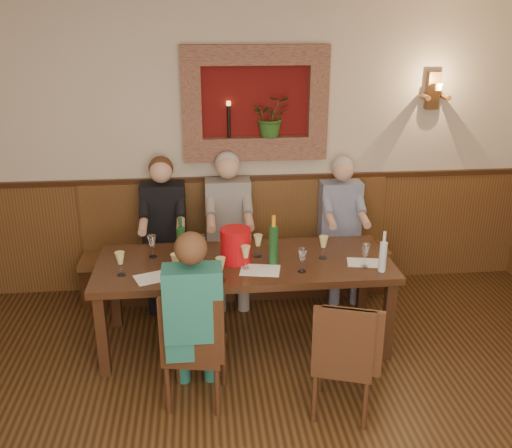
# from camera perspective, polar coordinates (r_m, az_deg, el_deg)

# --- Properties ---
(room_shell) EXTENTS (6.04, 6.04, 2.82)m
(room_shell) POSITION_cam_1_polar(r_m,az_deg,el_deg) (2.53, 2.08, 2.68)
(room_shell) COLOR beige
(room_shell) RESTS_ON ground
(wainscoting) EXTENTS (6.02, 6.02, 1.15)m
(wainscoting) POSITION_cam_1_polar(r_m,az_deg,el_deg) (3.18, 1.77, -20.28)
(wainscoting) COLOR #563118
(wainscoting) RESTS_ON ground
(wall_niche) EXTENTS (1.36, 0.30, 1.06)m
(wall_niche) POSITION_cam_1_polar(r_m,az_deg,el_deg) (5.42, 0.38, 11.46)
(wall_niche) COLOR #5D0F0D
(wall_niche) RESTS_ON ground
(wall_sconce) EXTENTS (0.25, 0.20, 0.35)m
(wall_sconce) POSITION_cam_1_polar(r_m,az_deg,el_deg) (5.81, 17.32, 12.52)
(wall_sconce) COLOR #563118
(wall_sconce) RESTS_ON ground
(dining_table) EXTENTS (2.40, 0.90, 0.75)m
(dining_table) POSITION_cam_1_polar(r_m,az_deg,el_deg) (4.69, -1.16, -4.55)
(dining_table) COLOR black
(dining_table) RESTS_ON ground
(bench) EXTENTS (3.00, 0.45, 1.11)m
(bench) POSITION_cam_1_polar(r_m,az_deg,el_deg) (5.69, -1.91, -3.71)
(bench) COLOR #381E0F
(bench) RESTS_ON ground
(chair_near_left) EXTENTS (0.47, 0.47, 0.92)m
(chair_near_left) POSITION_cam_1_polar(r_m,az_deg,el_deg) (4.22, -6.03, -14.21)
(chair_near_left) COLOR black
(chair_near_left) RESTS_ON ground
(chair_near_right) EXTENTS (0.50, 0.50, 0.90)m
(chair_near_right) POSITION_cam_1_polar(r_m,az_deg,el_deg) (4.14, 8.59, -15.12)
(chair_near_right) COLOR black
(chair_near_right) RESTS_ON ground
(person_bench_left) EXTENTS (0.41, 0.51, 1.41)m
(person_bench_left) POSITION_cam_1_polar(r_m,az_deg,el_deg) (5.49, -9.11, -1.99)
(person_bench_left) COLOR black
(person_bench_left) RESTS_ON ground
(person_bench_mid) EXTENTS (0.43, 0.52, 1.44)m
(person_bench_mid) POSITION_cam_1_polar(r_m,az_deg,el_deg) (5.48, -2.70, -1.63)
(person_bench_mid) COLOR #625B59
(person_bench_mid) RESTS_ON ground
(person_bench_right) EXTENTS (0.40, 0.49, 1.37)m
(person_bench_right) POSITION_cam_1_polar(r_m,az_deg,el_deg) (5.65, 8.47, -1.49)
(person_bench_right) COLOR navy
(person_bench_right) RESTS_ON ground
(person_chair_front) EXTENTS (0.39, 0.48, 1.36)m
(person_chair_front) POSITION_cam_1_polar(r_m,az_deg,el_deg) (4.04, -6.13, -10.95)
(person_chair_front) COLOR #1B505F
(person_chair_front) RESTS_ON ground
(spittoon_bucket) EXTENTS (0.31, 0.31, 0.28)m
(spittoon_bucket) POSITION_cam_1_polar(r_m,az_deg,el_deg) (4.60, -2.04, -2.13)
(spittoon_bucket) COLOR red
(spittoon_bucket) RESTS_ON dining_table
(wine_bottle_green_a) EXTENTS (0.09, 0.09, 0.41)m
(wine_bottle_green_a) POSITION_cam_1_polar(r_m,az_deg,el_deg) (4.55, 1.76, -2.02)
(wine_bottle_green_a) COLOR #19471E
(wine_bottle_green_a) RESTS_ON dining_table
(wine_bottle_green_b) EXTENTS (0.08, 0.08, 0.38)m
(wine_bottle_green_b) POSITION_cam_1_polar(r_m,az_deg,el_deg) (4.62, -7.49, -1.97)
(wine_bottle_green_b) COLOR #19471E
(wine_bottle_green_b) RESTS_ON dining_table
(water_bottle) EXTENTS (0.08, 0.08, 0.33)m
(water_bottle) POSITION_cam_1_polar(r_m,az_deg,el_deg) (4.54, 12.57, -3.11)
(water_bottle) COLOR silver
(water_bottle) RESTS_ON dining_table
(tasting_sheet_a) EXTENTS (0.33, 0.29, 0.00)m
(tasting_sheet_a) POSITION_cam_1_polar(r_m,az_deg,el_deg) (4.44, -10.17, -5.28)
(tasting_sheet_a) COLOR white
(tasting_sheet_a) RESTS_ON dining_table
(tasting_sheet_b) EXTENTS (0.34, 0.27, 0.00)m
(tasting_sheet_b) POSITION_cam_1_polar(r_m,az_deg,el_deg) (4.49, 0.42, -4.64)
(tasting_sheet_b) COLOR white
(tasting_sheet_b) RESTS_ON dining_table
(tasting_sheet_c) EXTENTS (0.29, 0.23, 0.00)m
(tasting_sheet_c) POSITION_cam_1_polar(r_m,az_deg,el_deg) (4.70, 10.69, -3.82)
(tasting_sheet_c) COLOR white
(tasting_sheet_c) RESTS_ON dining_table
(tasting_sheet_d) EXTENTS (0.32, 0.26, 0.00)m
(tasting_sheet_d) POSITION_cam_1_polar(r_m,az_deg,el_deg) (4.39, -6.24, -5.40)
(tasting_sheet_d) COLOR white
(tasting_sheet_d) RESTS_ON dining_table
(wine_glass_0) EXTENTS (0.08, 0.08, 0.19)m
(wine_glass_0) POSITION_cam_1_polar(r_m,az_deg,el_deg) (4.50, -13.40, -3.89)
(wine_glass_0) COLOR #D9D481
(wine_glass_0) RESTS_ON dining_table
(wine_glass_1) EXTENTS (0.08, 0.08, 0.19)m
(wine_glass_1) POSITION_cam_1_polar(r_m,az_deg,el_deg) (4.77, -10.34, -2.21)
(wine_glass_1) COLOR white
(wine_glass_1) RESTS_ON dining_table
(wine_glass_2) EXTENTS (0.08, 0.08, 0.19)m
(wine_glass_2) POSITION_cam_1_polar(r_m,az_deg,el_deg) (4.38, -8.01, -4.15)
(wine_glass_2) COLOR #D9D481
(wine_glass_2) RESTS_ON dining_table
(wine_glass_3) EXTENTS (0.08, 0.08, 0.19)m
(wine_glass_3) POSITION_cam_1_polar(r_m,az_deg,el_deg) (4.71, -5.49, -2.24)
(wine_glass_3) COLOR white
(wine_glass_3) RESTS_ON dining_table
(wine_glass_4) EXTENTS (0.08, 0.08, 0.19)m
(wine_glass_4) POSITION_cam_1_polar(r_m,az_deg,el_deg) (4.48, -1.04, -3.36)
(wine_glass_4) COLOR #D9D481
(wine_glass_4) RESTS_ON dining_table
(wine_glass_5) EXTENTS (0.08, 0.08, 0.19)m
(wine_glass_5) POSITION_cam_1_polar(r_m,az_deg,el_deg) (4.70, 0.20, -2.18)
(wine_glass_5) COLOR #D9D481
(wine_glass_5) RESTS_ON dining_table
(wine_glass_6) EXTENTS (0.08, 0.08, 0.19)m
(wine_glass_6) POSITION_cam_1_polar(r_m,az_deg,el_deg) (4.45, 4.65, -3.64)
(wine_glass_6) COLOR white
(wine_glass_6) RESTS_ON dining_table
(wine_glass_7) EXTENTS (0.08, 0.08, 0.19)m
(wine_glass_7) POSITION_cam_1_polar(r_m,az_deg,el_deg) (4.70, 6.74, -2.33)
(wine_glass_7) COLOR #D9D481
(wine_glass_7) RESTS_ON dining_table
(wine_glass_8) EXTENTS (0.08, 0.08, 0.19)m
(wine_glass_8) POSITION_cam_1_polar(r_m,az_deg,el_deg) (4.59, 10.87, -3.15)
(wine_glass_8) COLOR white
(wine_glass_8) RESTS_ON dining_table
(wine_glass_9) EXTENTS (0.08, 0.08, 0.19)m
(wine_glass_9) POSITION_cam_1_polar(r_m,az_deg,el_deg) (4.29, -3.55, -4.56)
(wine_glass_9) COLOR #D9D481
(wine_glass_9) RESTS_ON dining_table
(wine_glass_10) EXTENTS (0.08, 0.08, 0.19)m
(wine_glass_10) POSITION_cam_1_polar(r_m,az_deg,el_deg) (4.31, -5.71, -4.50)
(wine_glass_10) COLOR #D9D481
(wine_glass_10) RESTS_ON dining_table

